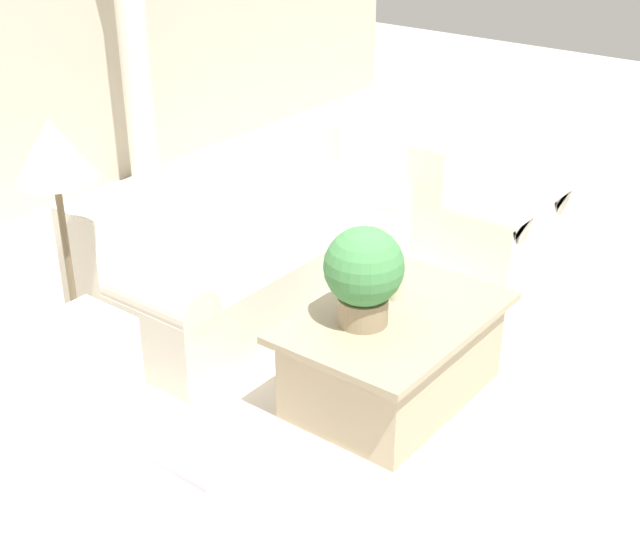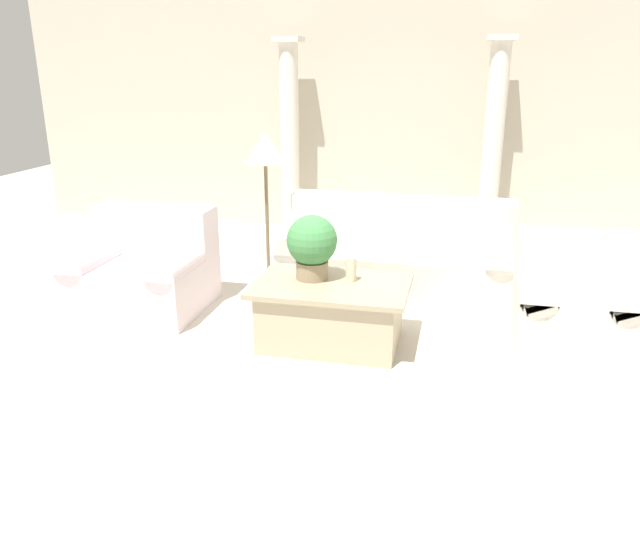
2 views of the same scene
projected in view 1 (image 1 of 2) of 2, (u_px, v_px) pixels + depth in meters
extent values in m
plane|color=beige|center=(347.00, 371.00, 4.93)|extent=(16.00, 16.00, 0.00)
cube|color=beige|center=(255.00, 268.00, 5.56)|extent=(2.16, 0.97, 0.44)
cube|color=beige|center=(215.00, 192.00, 5.53)|extent=(2.16, 0.34, 0.43)
cylinder|color=beige|center=(138.00, 289.00, 4.78)|extent=(0.28, 0.97, 0.28)
cylinder|color=beige|center=(345.00, 188.00, 6.11)|extent=(0.28, 0.97, 0.28)
cube|color=silver|center=(74.00, 525.00, 3.54)|extent=(1.10, 0.97, 0.44)
cube|color=silver|center=(9.00, 407.00, 3.50)|extent=(1.10, 0.34, 0.43)
cylinder|color=silver|center=(146.00, 425.00, 3.71)|extent=(0.28, 0.97, 0.28)
cube|color=tan|center=(393.00, 359.00, 4.62)|extent=(1.05, 0.71, 0.46)
cube|color=tan|center=(395.00, 317.00, 4.50)|extent=(1.19, 0.81, 0.04)
cylinder|color=#937F60|center=(363.00, 310.00, 4.38)|extent=(0.25, 0.25, 0.14)
sphere|color=#428447|center=(364.00, 267.00, 4.27)|extent=(0.39, 0.39, 0.39)
cylinder|color=beige|center=(396.00, 282.00, 4.59)|extent=(0.08, 0.08, 0.19)
cylinder|color=brown|center=(86.00, 385.00, 4.78)|extent=(0.22, 0.22, 0.03)
cylinder|color=brown|center=(72.00, 287.00, 4.50)|extent=(0.04, 0.04, 1.16)
cone|color=beige|center=(52.00, 149.00, 4.17)|extent=(0.40, 0.40, 0.30)
cylinder|color=silver|center=(134.00, 48.00, 6.79)|extent=(0.23, 0.23, 2.34)
cube|color=beige|center=(487.00, 226.00, 6.16)|extent=(0.89, 0.80, 0.44)
cube|color=beige|center=(459.00, 160.00, 6.10)|extent=(0.89, 0.28, 0.40)
cylinder|color=beige|center=(468.00, 209.00, 5.84)|extent=(0.28, 0.80, 0.28)
cylinder|color=beige|center=(511.00, 182.00, 6.27)|extent=(0.28, 0.80, 0.28)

